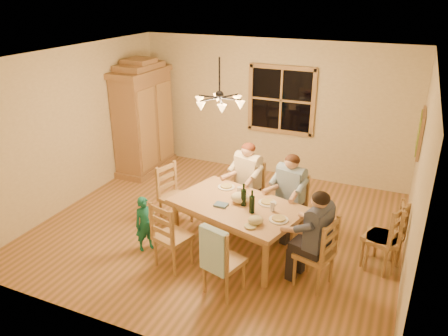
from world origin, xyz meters
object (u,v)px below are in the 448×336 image
at_px(wine_bottle_b, 252,202).
at_px(chair_near_right, 224,271).
at_px(dining_table, 237,210).
at_px(chair_far_left, 247,202).
at_px(adult_plaid_man, 290,186).
at_px(adult_slate_man, 317,228).
at_px(chandelier, 220,101).
at_px(child, 145,224).
at_px(chair_far_right, 288,217).
at_px(adult_woman, 247,172).
at_px(armoire, 144,121).
at_px(chair_end_left, 176,206).
at_px(wine_bottle_a, 244,195).
at_px(chair_spare_back, 381,248).
at_px(chair_spare_front, 381,247).
at_px(chair_end_right, 314,264).
at_px(chair_near_left, 173,246).

bearing_deg(wine_bottle_b, chair_near_right, -94.80).
bearing_deg(dining_table, chair_far_left, 102.45).
bearing_deg(chair_near_right, dining_table, 117.90).
xyz_separation_m(adult_plaid_man, adult_slate_man, (0.64, -1.06, 0.00)).
height_order(chandelier, child, chandelier).
xyz_separation_m(chair_far_right, adult_woman, (-0.77, 0.21, 0.54)).
bearing_deg(adult_plaid_man, chair_near_right, 93.37).
bearing_deg(armoire, chair_near_right, -44.15).
height_order(armoire, chair_end_left, armoire).
relative_size(chandelier, wine_bottle_a, 2.33).
height_order(armoire, adult_slate_man, armoire).
distance_m(adult_woman, chair_spare_back, 2.29).
xyz_separation_m(chair_far_right, wine_bottle_a, (-0.47, -0.73, 0.62)).
xyz_separation_m(adult_slate_man, chair_spare_front, (0.76, 0.75, -0.54)).
relative_size(armoire, chair_spare_back, 2.32).
bearing_deg(chair_end_right, child, 109.53).
bearing_deg(chair_near_left, adult_woman, 90.00).
height_order(chair_far_left, child, chair_far_left).
bearing_deg(chair_spare_back, chair_end_left, 115.75).
bearing_deg(armoire, chair_spare_front, -18.90).
height_order(adult_woman, chair_spare_back, adult_woman).
height_order(child, chair_spare_back, chair_spare_back).
distance_m(chair_near_right, child, 1.51).
xyz_separation_m(armoire, wine_bottle_a, (3.01, -2.09, -0.13)).
xyz_separation_m(chair_near_left, adult_plaid_man, (1.22, 1.42, 0.54)).
xyz_separation_m(chandelier, chair_near_left, (-0.17, -1.19, -1.77)).
distance_m(chair_near_left, chair_spare_front, 2.85).
bearing_deg(chandelier, dining_table, -45.01).
xyz_separation_m(armoire, adult_slate_man, (4.11, -2.42, -0.22)).
distance_m(chair_far_left, child, 1.77).
height_order(chandelier, chair_near_right, chandelier).
relative_size(chair_end_right, adult_slate_man, 1.13).
xyz_separation_m(armoire, chair_near_left, (2.25, -2.79, -0.75)).
height_order(dining_table, chair_near_right, chair_near_right).
height_order(adult_woman, chair_spare_front, adult_woman).
bearing_deg(wine_bottle_a, adult_plaid_man, 57.25).
relative_size(armoire, chair_far_left, 2.32).
distance_m(chair_far_left, wine_bottle_b, 1.34).
height_order(dining_table, chair_near_left, chair_near_left).
bearing_deg(wine_bottle_b, chair_near_left, -149.63).
height_order(chair_end_right, adult_woman, adult_woman).
distance_m(adult_slate_man, wine_bottle_b, 0.95).
bearing_deg(chair_end_left, adult_plaid_man, 117.98).
distance_m(chair_near_right, chair_spare_back, 2.21).
bearing_deg(wine_bottle_a, armoire, 145.14).
height_order(chandelier, adult_plaid_man, chandelier).
relative_size(armoire, chair_near_right, 2.32).
xyz_separation_m(chair_far_left, child, (-1.03, -1.44, 0.12)).
relative_size(chair_far_left, chair_end_left, 1.00).
distance_m(chair_near_left, adult_plaid_man, 1.95).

